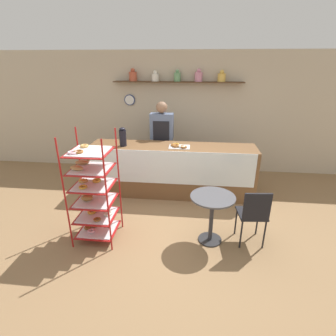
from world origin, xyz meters
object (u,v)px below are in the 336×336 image
person_worker (162,139)px  cafe_chair (254,212)px  coffee_carafe (123,137)px  pastry_rack (93,192)px  cafe_table (212,208)px  donut_tray_counter (179,146)px

person_worker → cafe_chair: person_worker is taller
coffee_carafe → cafe_chair: bearing=-32.3°
cafe_chair → pastry_rack: bearing=-3.9°
cafe_table → pastry_rack: bearing=-177.1°
cafe_table → cafe_chair: size_ratio=0.84×
cafe_chair → donut_tray_counter: 1.87m
person_worker → donut_tray_counter: size_ratio=4.51×
person_worker → donut_tray_counter: (0.40, -0.65, 0.07)m
donut_tray_counter → coffee_carafe: bearing=-178.8°
person_worker → cafe_table: (0.97, -2.02, -0.40)m
cafe_table → cafe_chair: 0.57m
donut_tray_counter → pastry_rack: bearing=-127.4°
coffee_carafe → donut_tray_counter: bearing=1.2°
person_worker → coffee_carafe: bearing=-134.0°
coffee_carafe → donut_tray_counter: size_ratio=0.92×
coffee_carafe → cafe_table: bearing=-39.9°
person_worker → cafe_chair: size_ratio=1.97×
cafe_table → coffee_carafe: bearing=140.1°
pastry_rack → cafe_chair: bearing=1.3°
cafe_table → donut_tray_counter: (-0.57, 1.37, 0.47)m
person_worker → donut_tray_counter: bearing=-58.6°
pastry_rack → donut_tray_counter: (1.11, 1.46, 0.27)m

